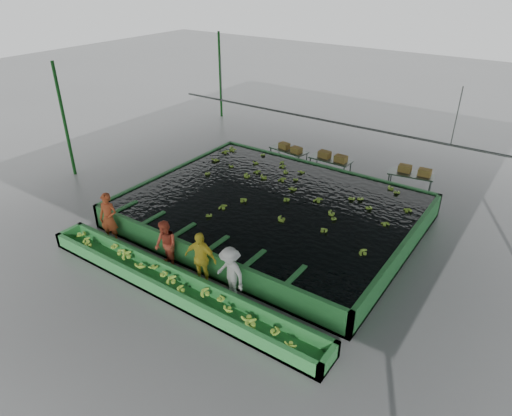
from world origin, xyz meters
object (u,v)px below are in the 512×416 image
Objects in this scene: box_stack_left at (290,151)px; packing_table_mid at (330,168)px; worker_a at (109,218)px; box_stack_mid at (332,160)px; worker_d at (230,273)px; box_stack_right at (414,174)px; worker_c at (200,259)px; flotation_tank at (271,210)px; worker_b at (166,245)px; sorting_trough at (175,286)px; packing_table_left at (288,158)px; packing_table_right at (409,183)px.

packing_table_mid is at bearing 3.76° from box_stack_left.
box_stack_left is at bearing 60.58° from worker_a.
box_stack_left is 0.92× the size of box_stack_mid.
worker_d is 1.25× the size of box_stack_right.
flotation_tank is at bearing 82.47° from worker_c.
worker_d is at bearing 21.29° from worker_b.
sorting_trough is at bearing -90.00° from flotation_tank.
flotation_tank reaches higher than packing_table_left.
worker_c is 1.32× the size of box_stack_mid.
worker_b is 1.25× the size of box_stack_right.
worker_b is at bearing 144.14° from sorting_trough.
box_stack_mid is at bearing 104.07° from worker_b.
packing_table_right reaches higher than sorting_trough.
box_stack_left is (-0.95, 9.04, 0.02)m from worker_b.
box_stack_left reaches higher than packing_table_left.
flotation_tank is at bearing 96.85° from worker_b.
packing_table_mid reaches higher than packing_table_right.
worker_a is at bearing -112.66° from box_stack_mid.
box_stack_right is at bearing 57.40° from flotation_tank.
packing_table_left is 5.61m from packing_table_right.
box_stack_right is at bearing 10.12° from box_stack_mid.
worker_a is at bearing -99.73° from packing_table_left.
worker_b is (-1.11, 0.80, 0.57)m from sorting_trough.
flotation_tank is 5.52× the size of packing_table_right.
flotation_tank is 4.54m from worker_d.
packing_table_right is 1.38× the size of box_stack_right.
flotation_tank is at bearing -89.39° from packing_table_mid.
worker_a is 1.04× the size of worker_c.
worker_b is 0.93× the size of worker_c.
packing_table_right is at bearing 6.43° from box_stack_left.
packing_table_mid is 1.51× the size of box_stack_left.
worker_c reaches higher than sorting_trough.
packing_table_left reaches higher than sorting_trough.
sorting_trough is 7.48× the size of box_stack_mid.
flotation_tank is at bearing 120.79° from worker_d.
flotation_tank is 6.47m from box_stack_right.
box_stack_right is (4.59, 9.74, 0.01)m from worker_b.
sorting_trough is 1.06m from worker_c.
packing_table_mid is (3.71, 9.17, -0.49)m from worker_a.
flotation_tank reaches higher than packing_table_mid.
packing_table_right is (3.39, 10.45, 0.16)m from sorting_trough.
packing_table_right is at bearing 72.04° from sorting_trough.
worker_d is at bearing -81.54° from box_stack_mid.
box_stack_mid is (-1.36, 9.13, 0.03)m from worker_d.
packing_table_left is at bearing -179.11° from packing_table_mid.
box_stack_right is (0.10, 0.09, 0.41)m from packing_table_right.
worker_d reaches higher than packing_table_mid.
sorting_trough is at bearing -89.70° from packing_table_mid.
box_stack_left is at bearing -173.57° from packing_table_right.
flotation_tank is at bearing -122.60° from box_stack_right.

